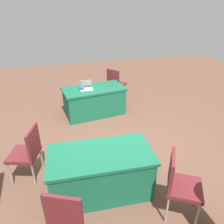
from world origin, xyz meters
TOP-DOWN VIEW (x-y plane):
  - ground_plane at (0.00, 0.00)m, footprint 14.40×14.40m
  - table_foreground at (0.00, -1.85)m, footprint 1.63×0.96m
  - table_mid_left at (0.42, 0.74)m, footprint 1.58×0.89m
  - chair_tucked_left at (-0.48, 1.41)m, footprint 0.60×0.60m
  - chair_tucked_right at (-0.79, -2.57)m, footprint 0.62×0.62m
  - chair_aisle at (1.49, 0.15)m, footprint 0.56×0.56m
  - laptop_silver at (0.19, -1.84)m, footprint 0.32×0.30m
  - yarn_ball at (0.30, -1.80)m, footprint 0.12×0.12m
  - scissors_red at (-0.45, -1.90)m, footprint 0.16×0.15m

SIDE VIEW (x-z plane):
  - ground_plane at x=0.00m, z-range 0.00..0.00m
  - table_mid_left at x=0.42m, z-range 0.00..0.73m
  - table_foreground at x=0.00m, z-range 0.00..0.73m
  - chair_tucked_right at x=-0.79m, z-range 0.07..1.03m
  - chair_aisle at x=1.49m, z-range 0.07..1.03m
  - chair_tucked_left at x=-0.48m, z-range 0.08..1.06m
  - scissors_red at x=-0.45m, z-range 0.72..0.73m
  - laptop_silver at x=0.19m, z-range 0.66..0.87m
  - yarn_ball at x=0.30m, z-range 0.72..0.84m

